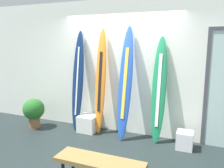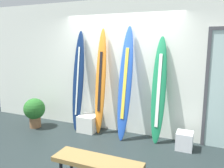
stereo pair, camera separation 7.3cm
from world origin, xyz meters
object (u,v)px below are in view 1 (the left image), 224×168
(surfboard_emerald, at_px, (159,91))
(display_block_center, at_px, (185,140))
(surfboard_sunset, at_px, (100,82))
(display_block_left, at_px, (88,123))
(bench, at_px, (99,164))
(surfboard_navy, at_px, (78,82))
(surfboard_cobalt, at_px, (125,83))
(potted_plant, at_px, (34,111))

(surfboard_emerald, height_order, display_block_center, surfboard_emerald)
(surfboard_sunset, distance_m, display_block_left, 0.96)
(display_block_left, xyz_separation_m, bench, (1.12, -1.78, 0.22))
(surfboard_navy, distance_m, surfboard_emerald, 1.77)
(display_block_left, height_order, display_block_center, display_block_left)
(surfboard_navy, height_order, surfboard_cobalt, surfboard_cobalt)
(surfboard_navy, bearing_deg, surfboard_sunset, 1.54)
(display_block_center, bearing_deg, surfboard_cobalt, 176.39)
(potted_plant, relative_size, bench, 0.57)
(display_block_center, bearing_deg, surfboard_sunset, 175.07)
(potted_plant, xyz_separation_m, bench, (2.36, -1.51, -0.00))
(potted_plant, bearing_deg, display_block_left, 12.63)
(surfboard_cobalt, height_order, bench, surfboard_cobalt)
(surfboard_cobalt, bearing_deg, display_block_center, -3.61)
(surfboard_cobalt, height_order, display_block_left, surfboard_cobalt)
(surfboard_sunset, distance_m, surfboard_cobalt, 0.59)
(surfboard_navy, relative_size, potted_plant, 3.22)
(surfboard_navy, distance_m, surfboard_cobalt, 1.12)
(surfboard_cobalt, bearing_deg, surfboard_emerald, 6.39)
(surfboard_emerald, bearing_deg, surfboard_sunset, 179.79)
(surfboard_sunset, height_order, display_block_left, surfboard_sunset)
(surfboard_emerald, distance_m, display_block_center, 1.01)
(surfboard_navy, xyz_separation_m, surfboard_cobalt, (1.12, -0.06, 0.05))
(surfboard_navy, relative_size, surfboard_sunset, 0.98)
(surfboard_emerald, relative_size, display_block_left, 5.25)
(surfboard_sunset, bearing_deg, bench, -65.33)
(surfboard_sunset, bearing_deg, surfboard_cobalt, -7.62)
(surfboard_cobalt, height_order, potted_plant, surfboard_cobalt)
(surfboard_sunset, relative_size, display_block_center, 6.85)
(display_block_left, bearing_deg, surfboard_emerald, 2.65)
(surfboard_navy, xyz_separation_m, potted_plant, (-0.97, -0.34, -0.68))
(surfboard_emerald, distance_m, display_block_left, 1.72)
(bench, bearing_deg, surfboard_emerald, 78.43)
(surfboard_emerald, bearing_deg, potted_plant, -172.78)
(potted_plant, bearing_deg, bench, -32.48)
(display_block_left, relative_size, potted_plant, 0.58)
(display_block_left, bearing_deg, surfboard_navy, 167.57)
(display_block_center, xyz_separation_m, bench, (-0.91, -1.70, 0.23))
(display_block_left, height_order, bench, bench)
(surfboard_cobalt, bearing_deg, surfboard_navy, 176.77)
(surfboard_sunset, distance_m, potted_plant, 1.70)
(surfboard_navy, bearing_deg, surfboard_cobalt, -3.23)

